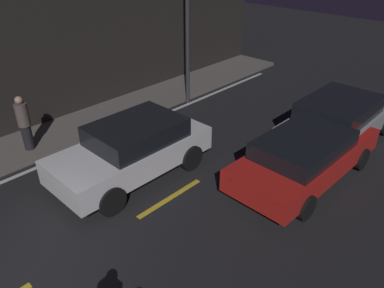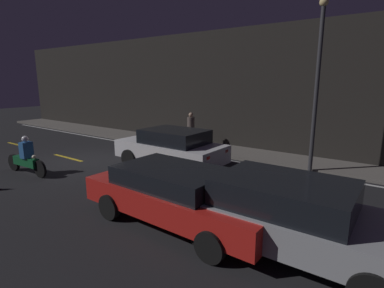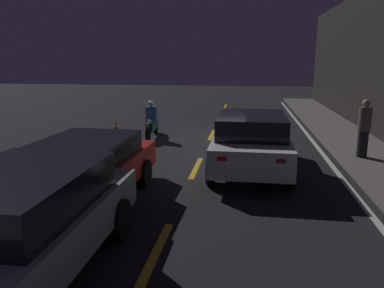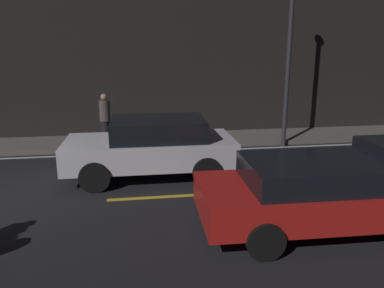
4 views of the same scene
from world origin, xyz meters
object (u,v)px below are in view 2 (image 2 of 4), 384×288
object	(u,v)px
taxi_red	(178,193)
sedan_white	(171,147)
pedestrian	(191,129)
street_lamp	(317,80)
hatchback_silver	(291,214)
motorcycle	(26,159)

from	to	relation	value
taxi_red	sedan_white	bearing A→B (deg)	132.99
pedestrian	street_lamp	bearing A→B (deg)	-7.85
taxi_red	street_lamp	bearing A→B (deg)	76.48
hatchback_silver	street_lamp	world-z (taller)	street_lamp
taxi_red	hatchback_silver	xyz separation A→B (m)	(2.49, 0.27, 0.06)
motorcycle	street_lamp	size ratio (longest dim) A/B	0.38
sedan_white	taxi_red	xyz separation A→B (m)	(2.89, -3.27, -0.10)
motorcycle	pedestrian	bearing A→B (deg)	66.29
taxi_red	hatchback_silver	distance (m)	2.51
motorcycle	street_lamp	xyz separation A→B (m)	(8.05, 5.80, 2.68)
pedestrian	motorcycle	bearing A→B (deg)	-109.39
taxi_red	motorcycle	bearing A→B (deg)	-176.36
sedan_white	pedestrian	distance (m)	3.37
pedestrian	taxi_red	bearing A→B (deg)	-56.30
sedan_white	motorcycle	world-z (taller)	sedan_white
sedan_white	pedestrian	size ratio (longest dim) A/B	2.57
sedan_white	street_lamp	distance (m)	5.51
pedestrian	street_lamp	size ratio (longest dim) A/B	0.28
taxi_red	street_lamp	xyz separation A→B (m)	(1.49, 5.56, 2.54)
hatchback_silver	pedestrian	world-z (taller)	pedestrian
sedan_white	street_lamp	xyz separation A→B (m)	(4.38, 2.30, 2.44)
motorcycle	pedestrian	distance (m)	7.00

